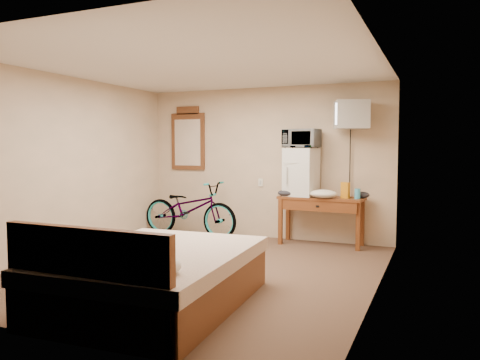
{
  "coord_description": "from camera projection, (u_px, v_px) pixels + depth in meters",
  "views": [
    {
      "loc": [
        2.69,
        -5.03,
        1.51
      ],
      "look_at": [
        0.22,
        0.71,
        1.07
      ],
      "focal_mm": 35.0,
      "sensor_mm": 36.0,
      "label": 1
    }
  ],
  "objects": [
    {
      "name": "cloth_cream",
      "position": [
        323.0,
        194.0,
        7.01
      ],
      "size": [
        0.41,
        0.32,
        0.13
      ],
      "primitive_type": "ellipsoid",
      "color": "white",
      "rests_on": "desk"
    },
    {
      "name": "cloth_dark_b",
      "position": [
        362.0,
        195.0,
        7.01
      ],
      "size": [
        0.21,
        0.17,
        0.1
      ],
      "primitive_type": "ellipsoid",
      "color": "black",
      "rests_on": "desk"
    },
    {
      "name": "room",
      "position": [
        200.0,
        169.0,
        5.69
      ],
      "size": [
        4.6,
        4.64,
        2.5
      ],
      "color": "brown",
      "rests_on": "ground"
    },
    {
      "name": "desk",
      "position": [
        321.0,
        205.0,
        7.17
      ],
      "size": [
        1.31,
        0.56,
        0.75
      ],
      "color": "brown",
      "rests_on": "floor"
    },
    {
      "name": "blue_cup",
      "position": [
        357.0,
        194.0,
        6.92
      ],
      "size": [
        0.09,
        0.09,
        0.15
      ],
      "primitive_type": "cylinder",
      "color": "#3BA0CB",
      "rests_on": "desk"
    },
    {
      "name": "bed",
      "position": [
        152.0,
        276.0,
        4.42
      ],
      "size": [
        1.72,
        2.21,
        0.9
      ],
      "color": "brown",
      "rests_on": "floor"
    },
    {
      "name": "microwave",
      "position": [
        301.0,
        139.0,
        7.26
      ],
      "size": [
        0.56,
        0.41,
        0.29
      ],
      "primitive_type": "imported",
      "rotation": [
        0.0,
        0.0,
        -0.09
      ],
      "color": "silver",
      "rests_on": "mini_fridge"
    },
    {
      "name": "wall_mirror",
      "position": [
        188.0,
        139.0,
        8.32
      ],
      "size": [
        0.66,
        0.04,
        1.11
      ],
      "color": "brown",
      "rests_on": "room"
    },
    {
      "name": "mini_fridge",
      "position": [
        301.0,
        172.0,
        7.29
      ],
      "size": [
        0.51,
        0.5,
        0.75
      ],
      "color": "silver",
      "rests_on": "desk"
    },
    {
      "name": "bicycle",
      "position": [
        190.0,
        209.0,
        7.91
      ],
      "size": [
        1.83,
        0.74,
        0.94
      ],
      "primitive_type": "imported",
      "rotation": [
        0.0,
        0.0,
        1.51
      ],
      "color": "black",
      "rests_on": "floor"
    },
    {
      "name": "crt_television",
      "position": [
        351.0,
        115.0,
        6.92
      ],
      "size": [
        0.58,
        0.64,
        0.41
      ],
      "color": "black",
      "rests_on": "room"
    },
    {
      "name": "cloth_dark_a",
      "position": [
        286.0,
        193.0,
        7.27
      ],
      "size": [
        0.27,
        0.2,
        0.1
      ],
      "primitive_type": "ellipsoid",
      "color": "black",
      "rests_on": "desk"
    },
    {
      "name": "snack_bag",
      "position": [
        345.0,
        190.0,
        6.98
      ],
      "size": [
        0.14,
        0.11,
        0.24
      ],
      "primitive_type": "cube",
      "rotation": [
        0.0,
        0.0,
        -0.33
      ],
      "color": "orange",
      "rests_on": "desk"
    }
  ]
}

